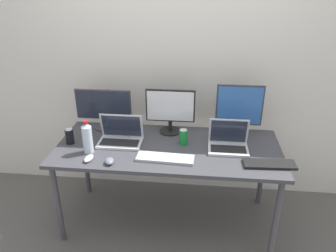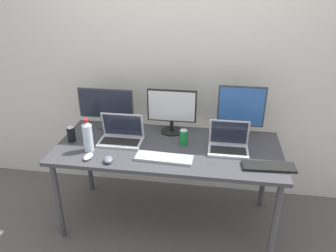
% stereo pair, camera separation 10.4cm
% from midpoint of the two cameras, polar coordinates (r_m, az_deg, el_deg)
% --- Properties ---
extents(ground_plane, '(16.00, 16.00, 0.00)m').
position_cam_midpoint_polar(ground_plane, '(3.03, 1.03, -15.93)').
color(ground_plane, '#5B5651').
extents(wall_back, '(7.00, 0.08, 2.60)m').
position_cam_midpoint_polar(wall_back, '(2.95, 2.80, 11.56)').
color(wall_back, silver).
rests_on(wall_back, ground).
extents(work_desk, '(1.78, 0.77, 0.74)m').
position_cam_midpoint_polar(work_desk, '(2.64, 1.14, -4.70)').
color(work_desk, '#424247').
rests_on(work_desk, ground).
extents(monitor_left, '(0.49, 0.19, 0.35)m').
position_cam_midpoint_polar(monitor_left, '(2.91, -9.74, 3.37)').
color(monitor_left, '#38383D').
rests_on(monitor_left, work_desk).
extents(monitor_center, '(0.41, 0.19, 0.38)m').
position_cam_midpoint_polar(monitor_center, '(2.75, 1.74, 2.87)').
color(monitor_center, black).
rests_on(monitor_center, work_desk).
extents(monitor_right, '(0.38, 0.18, 0.44)m').
position_cam_midpoint_polar(monitor_right, '(2.76, 13.65, 2.73)').
color(monitor_right, '#38383D').
rests_on(monitor_right, work_desk).
extents(laptop_silver, '(0.35, 0.22, 0.23)m').
position_cam_midpoint_polar(laptop_silver, '(2.68, -7.01, -1.62)').
color(laptop_silver, silver).
rests_on(laptop_silver, work_desk).
extents(laptop_secondary, '(0.31, 0.22, 0.23)m').
position_cam_midpoint_polar(laptop_secondary, '(2.59, 11.63, -3.02)').
color(laptop_secondary, silver).
rests_on(laptop_secondary, work_desk).
extents(keyboard_main, '(0.43, 0.15, 0.02)m').
position_cam_midpoint_polar(keyboard_main, '(2.43, 0.58, -5.62)').
color(keyboard_main, '#B2B2B7').
rests_on(keyboard_main, work_desk).
extents(keyboard_aux, '(0.38, 0.15, 0.02)m').
position_cam_midpoint_polar(keyboard_aux, '(2.45, 18.32, -6.74)').
color(keyboard_aux, black).
rests_on(keyboard_aux, work_desk).
extents(mouse_by_keyboard, '(0.07, 0.11, 0.03)m').
position_cam_midpoint_polar(mouse_by_keyboard, '(2.50, -12.55, -5.22)').
color(mouse_by_keyboard, silver).
rests_on(mouse_by_keyboard, work_desk).
extents(mouse_by_laptop, '(0.08, 0.10, 0.04)m').
position_cam_midpoint_polar(mouse_by_laptop, '(2.42, -9.14, -5.83)').
color(mouse_by_laptop, slate).
rests_on(mouse_by_laptop, work_desk).
extents(water_bottle, '(0.08, 0.08, 0.26)m').
position_cam_midpoint_polar(water_bottle, '(2.56, -12.68, -1.77)').
color(water_bottle, silver).
rests_on(water_bottle, work_desk).
extents(soda_can_near_keyboard, '(0.07, 0.07, 0.13)m').
position_cam_midpoint_polar(soda_can_near_keyboard, '(2.62, 3.88, -1.97)').
color(soda_can_near_keyboard, '#197F33').
rests_on(soda_can_near_keyboard, work_desk).
extents(soda_can_by_laptop, '(0.07, 0.07, 0.13)m').
position_cam_midpoint_polar(soda_can_by_laptop, '(2.76, -15.47, -1.40)').
color(soda_can_by_laptop, black).
rests_on(soda_can_by_laptop, work_desk).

